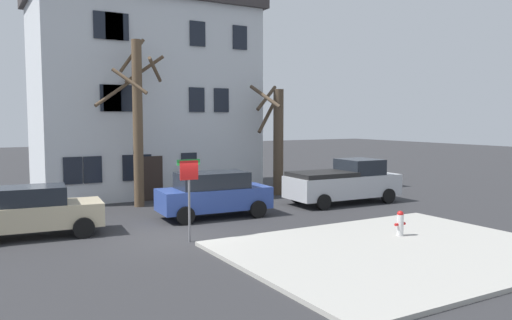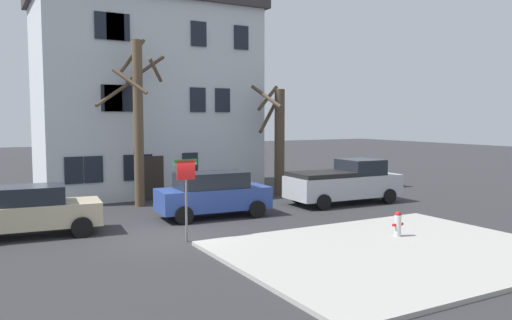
% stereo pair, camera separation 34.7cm
% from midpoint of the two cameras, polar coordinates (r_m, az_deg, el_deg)
% --- Properties ---
extents(ground_plane, '(120.00, 120.00, 0.00)m').
position_cam_midpoint_polar(ground_plane, '(16.92, -10.23, -8.61)').
color(ground_plane, '#2D2D30').
extents(sidewalk_slab, '(9.55, 7.40, 0.12)m').
position_cam_midpoint_polar(sidewalk_slab, '(15.34, 15.14, -9.86)').
color(sidewalk_slab, '#A8A59E').
rests_on(sidewalk_slab, ground_plane).
extents(building_main, '(11.35, 6.80, 11.47)m').
position_cam_midpoint_polar(building_main, '(27.63, -12.85, 8.65)').
color(building_main, silver).
rests_on(building_main, ground_plane).
extents(tree_bare_near, '(3.09, 2.96, 7.42)m').
position_cam_midpoint_polar(tree_bare_near, '(22.73, -13.71, 4.77)').
color(tree_bare_near, brown).
rests_on(tree_bare_near, ground_plane).
extents(tree_bare_mid, '(1.79, 2.35, 5.59)m').
position_cam_midpoint_polar(tree_bare_mid, '(25.58, 1.98, 2.56)').
color(tree_bare_mid, '#4C3D2D').
rests_on(tree_bare_mid, ground_plane).
extents(car_beige_sedan, '(4.39, 2.25, 1.67)m').
position_cam_midpoint_polar(car_beige_sedan, '(18.17, -24.29, -5.35)').
color(car_beige_sedan, '#C6B793').
rests_on(car_beige_sedan, ground_plane).
extents(car_blue_wagon, '(4.46, 2.16, 1.79)m').
position_cam_midpoint_polar(car_blue_wagon, '(19.91, -5.31, -3.83)').
color(car_blue_wagon, '#2D4799').
rests_on(car_blue_wagon, ground_plane).
extents(pickup_truck_silver, '(5.37, 2.45, 2.00)m').
position_cam_midpoint_polar(pickup_truck_silver, '(23.46, 9.48, -2.49)').
color(pickup_truck_silver, '#B7BABF').
rests_on(pickup_truck_silver, ground_plane).
extents(fire_hydrant, '(0.42, 0.22, 0.81)m').
position_cam_midpoint_polar(fire_hydrant, '(16.89, 15.41, -6.86)').
color(fire_hydrant, silver).
rests_on(fire_hydrant, sidewalk_slab).
extents(street_sign_pole, '(0.76, 0.07, 2.61)m').
position_cam_midpoint_polar(street_sign_pole, '(15.88, -8.20, -2.72)').
color(street_sign_pole, slate).
rests_on(street_sign_pole, ground_plane).
extents(bicycle_leaning, '(1.72, 0.40, 1.03)m').
position_cam_midpoint_polar(bicycle_leaning, '(21.45, -27.07, -5.23)').
color(bicycle_leaning, black).
rests_on(bicycle_leaning, ground_plane).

